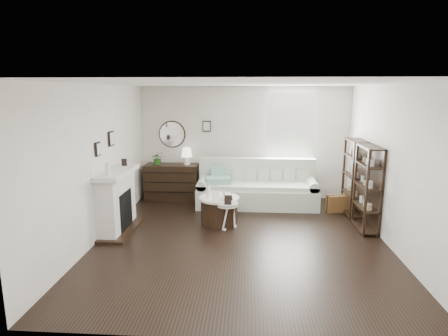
# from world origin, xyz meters

# --- Properties ---
(room) EXTENTS (5.50, 5.50, 5.50)m
(room) POSITION_xyz_m (0.73, 2.70, 1.60)
(room) COLOR black
(room) RESTS_ON ground
(fireplace) EXTENTS (0.50, 1.40, 1.84)m
(fireplace) POSITION_xyz_m (-2.32, 0.30, 0.54)
(fireplace) COLOR silver
(fireplace) RESTS_ON ground
(shelf_unit_far) EXTENTS (0.30, 0.80, 1.60)m
(shelf_unit_far) POSITION_xyz_m (2.33, 1.55, 0.80)
(shelf_unit_far) COLOR black
(shelf_unit_far) RESTS_ON ground
(shelf_unit_near) EXTENTS (0.30, 0.80, 1.60)m
(shelf_unit_near) POSITION_xyz_m (2.33, 0.65, 0.80)
(shelf_unit_near) COLOR black
(shelf_unit_near) RESTS_ON ground
(sofa) EXTENTS (2.70, 0.93, 1.05)m
(sofa) POSITION_xyz_m (0.32, 2.08, 0.35)
(sofa) COLOR beige
(sofa) RESTS_ON ground
(quilt) EXTENTS (0.62, 0.54, 0.14)m
(quilt) POSITION_xyz_m (-0.57, 1.95, 0.61)
(quilt) COLOR #268C6A
(quilt) RESTS_ON sofa
(suitcase) EXTENTS (0.58, 0.31, 0.37)m
(suitcase) POSITION_xyz_m (2.10, 1.71, 0.19)
(suitcase) COLOR brown
(suitcase) RESTS_ON ground
(dresser) EXTENTS (1.27, 0.55, 0.85)m
(dresser) POSITION_xyz_m (-1.73, 2.47, 0.42)
(dresser) COLOR black
(dresser) RESTS_ON ground
(table_lamp) EXTENTS (0.33, 0.33, 0.41)m
(table_lamp) POSITION_xyz_m (-1.36, 2.47, 1.05)
(table_lamp) COLOR white
(table_lamp) RESTS_ON dresser
(potted_plant) EXTENTS (0.35, 0.33, 0.32)m
(potted_plant) POSITION_xyz_m (-2.05, 2.42, 1.01)
(potted_plant) COLOR #235719
(potted_plant) RESTS_ON dresser
(drum_table) EXTENTS (0.79, 0.79, 0.55)m
(drum_table) POSITION_xyz_m (-0.45, 0.78, 0.28)
(drum_table) COLOR black
(drum_table) RESTS_ON ground
(pedestal_table) EXTENTS (0.42, 0.42, 0.51)m
(pedestal_table) POSITION_xyz_m (-0.28, 0.53, 0.46)
(pedestal_table) COLOR silver
(pedestal_table) RESTS_ON ground
(eiffel_drum) EXTENTS (0.12, 0.12, 0.17)m
(eiffel_drum) POSITION_xyz_m (-0.36, 0.83, 0.63)
(eiffel_drum) COLOR black
(eiffel_drum) RESTS_ON drum_table
(bottle_drum) EXTENTS (0.07, 0.07, 0.29)m
(bottle_drum) POSITION_xyz_m (-0.64, 0.69, 0.69)
(bottle_drum) COLOR silver
(bottle_drum) RESTS_ON drum_table
(card_frame_drum) EXTENTS (0.14, 0.06, 0.18)m
(card_frame_drum) POSITION_xyz_m (-0.50, 0.58, 0.64)
(card_frame_drum) COLOR white
(card_frame_drum) RESTS_ON drum_table
(eiffel_ped) EXTENTS (0.13, 0.13, 0.18)m
(eiffel_ped) POSITION_xyz_m (-0.19, 0.56, 0.60)
(eiffel_ped) COLOR black
(eiffel_ped) RESTS_ON pedestal_table
(flask_ped) EXTENTS (0.14, 0.14, 0.25)m
(flask_ped) POSITION_xyz_m (-0.35, 0.55, 0.63)
(flask_ped) COLOR silver
(flask_ped) RESTS_ON pedestal_table
(card_frame_ped) EXTENTS (0.13, 0.05, 0.18)m
(card_frame_ped) POSITION_xyz_m (-0.26, 0.42, 0.60)
(card_frame_ped) COLOR black
(card_frame_ped) RESTS_ON pedestal_table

